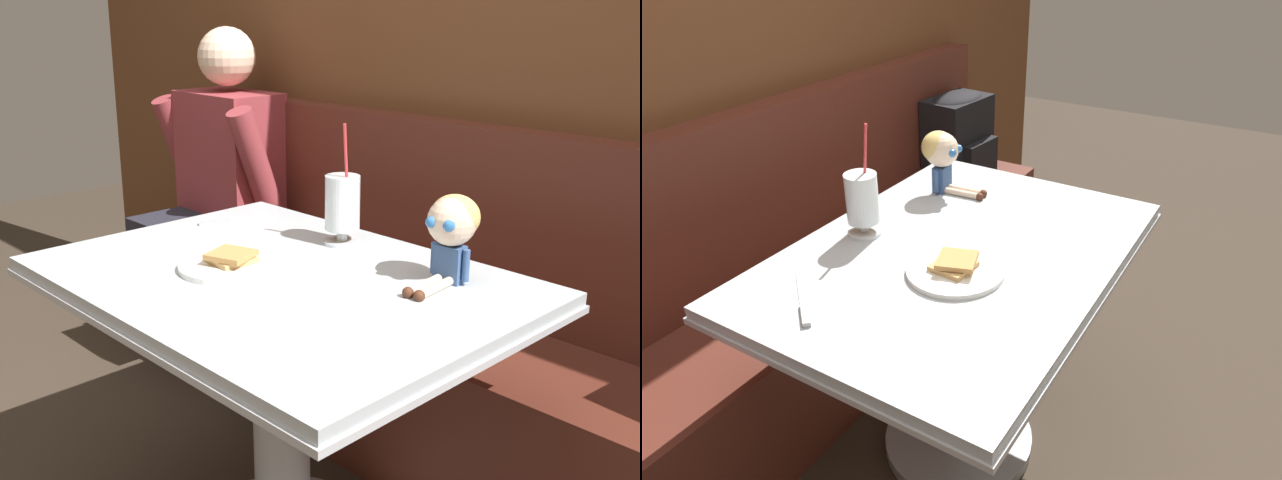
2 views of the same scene
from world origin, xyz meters
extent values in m
cube|color=brown|center=(0.00, 1.05, 1.20)|extent=(4.40, 0.08, 2.40)
cube|color=#512319|center=(0.00, 0.77, 0.23)|extent=(2.60, 0.48, 0.45)
cube|color=#512319|center=(0.00, 0.96, 0.73)|extent=(2.60, 0.10, 0.55)
cube|color=#B2BCC1|center=(0.00, 0.18, 0.72)|extent=(1.10, 0.80, 0.03)
cube|color=#B7BABF|center=(0.00, 0.18, 0.70)|extent=(1.11, 0.81, 0.02)
cylinder|color=#A5A8AD|center=(0.00, 0.18, 0.37)|extent=(0.14, 0.14, 0.65)
cylinder|color=white|center=(-0.10, 0.12, 0.75)|extent=(0.25, 0.25, 0.01)
cube|color=tan|center=(-0.11, 0.13, 0.76)|extent=(0.10, 0.10, 0.01)
cube|color=#B78447|center=(-0.10, 0.12, 0.78)|extent=(0.12, 0.12, 0.01)
cylinder|color=silver|center=(-0.06, 0.45, 0.74)|extent=(0.10, 0.10, 0.01)
cylinder|color=silver|center=(-0.06, 0.45, 0.77)|extent=(0.03, 0.03, 0.03)
cylinder|color=silver|center=(-0.06, 0.45, 0.85)|extent=(0.09, 0.09, 0.14)
cylinder|color=brown|center=(-0.06, 0.45, 0.84)|extent=(0.08, 0.08, 0.12)
cylinder|color=#DB383D|center=(-0.04, 0.44, 0.95)|extent=(0.02, 0.03, 0.22)
cube|color=silver|center=(-0.35, 0.41, 0.74)|extent=(0.11, 0.12, 0.00)
cube|color=#B2B5BA|center=(-0.43, 0.31, 0.75)|extent=(0.07, 0.08, 0.01)
cube|color=#385689|center=(0.30, 0.42, 0.78)|extent=(0.07, 0.05, 0.08)
sphere|color=beige|center=(0.30, 0.42, 0.88)|extent=(0.11, 0.11, 0.11)
ellipsoid|color=#D8B766|center=(0.30, 0.43, 0.89)|extent=(0.12, 0.11, 0.10)
sphere|color=#2D6BB2|center=(0.28, 0.37, 0.88)|extent=(0.03, 0.03, 0.03)
sphere|color=#2D6BB2|center=(0.33, 0.38, 0.88)|extent=(0.03, 0.03, 0.03)
cylinder|color=beige|center=(0.29, 0.34, 0.75)|extent=(0.03, 0.12, 0.02)
cylinder|color=beige|center=(0.32, 0.34, 0.75)|extent=(0.03, 0.12, 0.02)
sphere|color=#4C2819|center=(0.30, 0.28, 0.75)|extent=(0.03, 0.03, 0.03)
sphere|color=#4C2819|center=(0.33, 0.28, 0.75)|extent=(0.03, 0.03, 0.03)
cylinder|color=#385689|center=(0.26, 0.42, 0.79)|extent=(0.02, 0.02, 0.07)
cylinder|color=#385689|center=(0.34, 0.43, 0.79)|extent=(0.02, 0.02, 0.07)
cube|color=maroon|center=(-1.00, 0.80, 0.74)|extent=(0.38, 0.24, 0.58)
sphere|color=beige|center=(-1.00, 0.80, 1.16)|extent=(0.21, 0.21, 0.21)
cube|color=#23232D|center=(-1.00, 0.62, 0.52)|extent=(0.34, 0.36, 0.14)
cylinder|color=maroon|center=(-1.23, 0.75, 0.77)|extent=(0.09, 0.25, 0.48)
cylinder|color=maroon|center=(-0.77, 0.75, 0.77)|extent=(0.09, 0.25, 0.48)
camera|label=1|loc=(1.25, -0.89, 1.33)|focal=42.67mm
camera|label=2|loc=(-1.14, -0.51, 1.51)|focal=32.14mm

